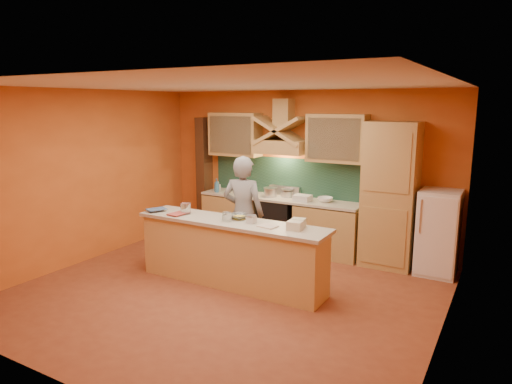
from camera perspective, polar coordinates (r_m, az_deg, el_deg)
The scene contains 36 objects.
floor at distance 6.47m, azimuth -3.78°, elevation -12.39°, with size 5.50×5.00×0.01m, color brown.
ceiling at distance 5.95m, azimuth -4.13°, elevation 13.22°, with size 5.50×5.00×0.01m, color white.
wall_back at distance 8.22m, azimuth 5.77°, elevation 2.78°, with size 5.50×0.02×2.80m, color orange.
wall_front at distance 4.27m, azimuth -22.97°, elevation -5.76°, with size 5.50×0.02×2.80m, color orange.
wall_left at distance 7.90m, azimuth -20.80°, elevation 1.78°, with size 0.02×5.00×2.80m, color orange.
wall_right at distance 5.10m, azimuth 22.75°, elevation -3.09°, with size 0.02×5.00×2.80m, color orange.
base_cabinet_left at distance 8.73m, azimuth -2.69°, elevation -3.18°, with size 1.10×0.60×0.86m, color tan.
base_cabinet_right at distance 7.91m, azimuth 9.05°, elevation -4.82°, with size 1.10×0.60×0.86m, color tan.
counter_top at distance 8.17m, azimuth 2.92°, elevation -0.79°, with size 3.00×0.62×0.04m, color beige.
stove at distance 8.27m, azimuth 2.89°, elevation -3.85°, with size 0.60×0.58×0.90m, color black.
backsplash at distance 8.36m, azimuth 3.82°, elevation 1.90°, with size 3.00×0.03×0.70m, color #1B3C30.
range_hood at distance 8.08m, azimuth 3.14°, elevation 5.67°, with size 0.92×0.50×0.24m, color tan.
hood_chimney at distance 8.13m, azimuth 3.51°, elevation 9.80°, with size 0.30×0.30×0.50m, color tan.
upper_cabinet_left at distance 8.62m, azimuth -2.62°, elevation 7.21°, with size 1.00×0.35×0.80m, color tan.
upper_cabinet_right at distance 7.74m, azimuth 10.08°, elevation 6.63°, with size 1.00×0.35×0.80m, color tan.
pantry_column at distance 7.46m, azimuth 16.41°, elevation -0.40°, with size 0.80×0.60×2.30m, color tan.
fridge at distance 7.45m, azimuth 21.83°, elevation -4.73°, with size 0.58×0.60×1.30m, color white.
trim_column_left at distance 9.15m, azimuth -6.46°, elevation 2.02°, with size 0.20×0.30×2.30m, color #472816.
island_body at distance 6.60m, azimuth -3.11°, elevation -7.82°, with size 2.80×0.55×0.88m, color #DEB972.
island_top at distance 6.46m, azimuth -3.15°, elevation -3.79°, with size 2.90×0.62×0.05m, color beige.
person at distance 7.01m, azimuth -1.60°, elevation -2.77°, with size 0.66×0.43×1.80m, color gray.
pot_large at distance 8.21m, azimuth 1.81°, elevation -0.12°, with size 0.23×0.23×0.17m, color silver.
pot_small at distance 8.20m, azimuth 3.90°, elevation -0.31°, with size 0.21×0.21×0.13m, color silver.
soap_bottle_a at distance 8.77m, azimuth -4.72°, elevation 0.73°, with size 0.08×0.08×0.18m, color silver.
soap_bottle_b at distance 8.62m, azimuth -4.94°, elevation 0.82°, with size 0.10×0.10×0.26m, color teal.
bowl_back at distance 7.85m, azimuth 8.64°, elevation -0.94°, with size 0.26×0.26×0.08m, color white.
dish_rack at distance 7.88m, azimuth 5.85°, elevation -0.75°, with size 0.29×0.22×0.10m, color silver.
book_lower at distance 6.94m, azimuth -10.29°, elevation -2.58°, with size 0.21×0.29×0.03m, color #BB4942.
book_upper at distance 7.23m, azimuth -12.66°, elevation -1.98°, with size 0.21×0.28×0.02m, color #415E8F.
jar_large at distance 6.88m, azimuth -8.79°, elevation -2.06°, with size 0.15×0.15×0.17m, color white.
jar_small at distance 6.40m, azimuth -3.66°, elevation -3.13°, with size 0.13×0.13×0.12m, color white.
kitchen_scale at distance 6.29m, azimuth -0.58°, elevation -3.50°, with size 0.11×0.11×0.09m, color silver.
mixing_bowl at distance 6.53m, azimuth -2.10°, elevation -3.07°, with size 0.28×0.28×0.07m, color silver.
cloth at distance 6.12m, azimuth 1.47°, elevation -4.29°, with size 0.25×0.18×0.02m, color beige.
grocery_bag_a at distance 6.13m, azimuth 5.34°, elevation -3.84°, with size 0.18×0.14×0.12m, color beige.
grocery_bag_b at distance 5.97m, azimuth 4.88°, elevation -4.23°, with size 0.19×0.15×0.12m, color beige.
Camera 1 is at (3.30, -4.94, 2.57)m, focal length 32.00 mm.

